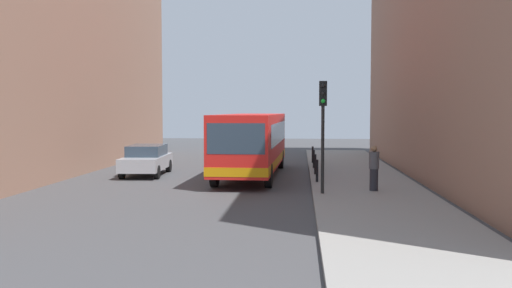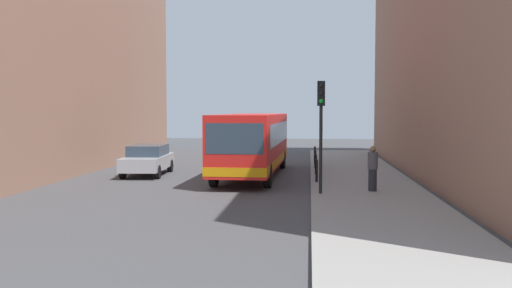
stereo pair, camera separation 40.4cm
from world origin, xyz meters
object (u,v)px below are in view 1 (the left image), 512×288
(pedestrian_near_signal, at_px, (374,168))
(traffic_light, at_px, (323,115))
(bus, at_px, (253,141))
(car_beside_bus, at_px, (147,159))
(bollard_farthest, at_px, (313,155))
(bollard_near, at_px, (317,171))
(bollard_far, at_px, (314,159))
(bollard_mid, at_px, (315,164))

(pedestrian_near_signal, bearing_deg, traffic_light, -74.12)
(bus, height_order, pedestrian_near_signal, bus)
(bus, height_order, car_beside_bus, bus)
(bollard_farthest, bearing_deg, bollard_near, -90.00)
(bus, xyz_separation_m, bollard_far, (3.02, 2.64, -1.10))
(bus, bearing_deg, pedestrian_near_signal, 134.02)
(traffic_light, bearing_deg, car_beside_bus, 142.64)
(pedestrian_near_signal, bearing_deg, bollard_far, -173.14)
(car_beside_bus, relative_size, bollard_mid, 4.73)
(bollard_mid, relative_size, pedestrian_near_signal, 0.56)
(bus, relative_size, bollard_near, 11.67)
(bollard_far, relative_size, pedestrian_near_signal, 0.56)
(car_beside_bus, xyz_separation_m, bollard_far, (8.25, 2.69, -0.16))
(car_beside_bus, distance_m, bollard_far, 8.68)
(car_beside_bus, relative_size, bollard_near, 4.73)
(bus, xyz_separation_m, traffic_light, (3.12, -6.42, 1.28))
(car_beside_bus, height_order, pedestrian_near_signal, pedestrian_near_signal)
(bus, xyz_separation_m, bollard_farthest, (3.02, 5.52, -1.10))
(traffic_light, height_order, pedestrian_near_signal, traffic_light)
(bollard_far, bearing_deg, traffic_light, -89.37)
(traffic_light, bearing_deg, pedestrian_near_signal, 23.13)
(traffic_light, relative_size, pedestrian_near_signal, 2.41)
(pedestrian_near_signal, bearing_deg, bus, -144.90)
(car_beside_bus, distance_m, bollard_near, 8.81)
(pedestrian_near_signal, bearing_deg, bollard_farthest, -176.71)
(bollard_far, bearing_deg, bus, -138.91)
(car_beside_bus, relative_size, traffic_light, 1.10)
(traffic_light, relative_size, bollard_farthest, 4.32)
(car_beside_bus, height_order, bollard_near, car_beside_bus)
(traffic_light, bearing_deg, bollard_mid, 90.93)
(bollard_near, distance_m, pedestrian_near_signal, 3.22)
(traffic_light, xyz_separation_m, bollard_mid, (-0.10, 6.17, -2.38))
(bus, bearing_deg, traffic_light, 117.60)
(bollard_near, distance_m, bollard_mid, 2.89)
(traffic_light, relative_size, bollard_far, 4.32)
(car_beside_bus, relative_size, bollard_farthest, 4.73)
(bus, relative_size, bollard_mid, 11.67)
(bollard_far, bearing_deg, bollard_farthest, 90.00)
(traffic_light, distance_m, bollard_mid, 6.62)
(bollard_near, distance_m, bollard_far, 5.77)
(traffic_light, relative_size, bollard_mid, 4.32)
(bollard_near, bearing_deg, car_beside_bus, 159.47)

